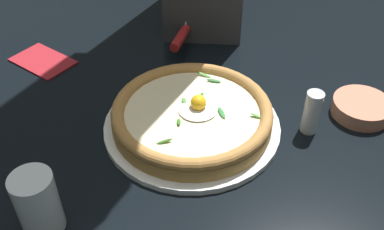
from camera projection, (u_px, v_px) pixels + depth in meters
ground_plane at (209, 133)px, 0.87m from camera, size 2.40×2.40×0.03m
pizza_plate at (192, 125)px, 0.86m from camera, size 0.33×0.33×0.01m
pizza at (192, 114)px, 0.84m from camera, size 0.30×0.30×0.06m
side_bowl at (361, 108)px, 0.89m from camera, size 0.11×0.11×0.03m
pizza_cutter at (184, 33)px, 1.06m from camera, size 0.07×0.16×0.08m
drinking_glass at (39, 207)px, 0.66m from camera, size 0.06×0.06×0.11m
folded_napkin at (43, 60)px, 1.03m from camera, size 0.16×0.16×0.01m
pepper_shaker at (312, 112)px, 0.83m from camera, size 0.03×0.03×0.09m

